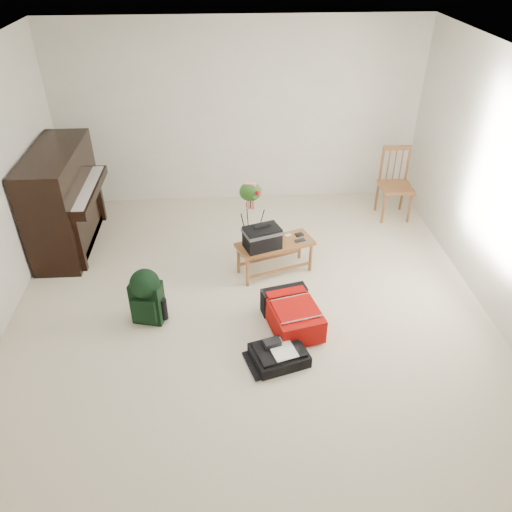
{
  "coord_description": "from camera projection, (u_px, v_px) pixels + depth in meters",
  "views": [
    {
      "loc": [
        -0.2,
        -3.95,
        3.46
      ],
      "look_at": [
        0.08,
        0.35,
        0.54
      ],
      "focal_mm": 35.0,
      "sensor_mm": 36.0,
      "label": 1
    }
  ],
  "objects": [
    {
      "name": "red_suitcase",
      "position": [
        292.0,
        312.0,
        5.05
      ],
      "size": [
        0.6,
        0.77,
        0.29
      ],
      "rotation": [
        0.0,
        0.0,
        0.23
      ],
      "color": "red",
      "rests_on": "floor"
    },
    {
      "name": "black_duffel",
      "position": [
        279.0,
        354.0,
        4.67
      ],
      "size": [
        0.59,
        0.52,
        0.21
      ],
      "rotation": [
        0.0,
        0.0,
        0.29
      ],
      "color": "black",
      "rests_on": "floor"
    },
    {
      "name": "flower_stand",
      "position": [
        251.0,
        221.0,
        5.87
      ],
      "size": [
        0.4,
        0.4,
        1.04
      ],
      "rotation": [
        0.0,
        0.0,
        -0.27
      ],
      "color": "black",
      "rests_on": "floor"
    },
    {
      "name": "ceiling",
      "position": [
        249.0,
        70.0,
        3.81
      ],
      "size": [
        5.0,
        5.5,
        0.01
      ],
      "primitive_type": "cube",
      "color": "white",
      "rests_on": "wall_back"
    },
    {
      "name": "wall_back",
      "position": [
        238.0,
        115.0,
        6.78
      ],
      "size": [
        5.0,
        0.04,
        2.5
      ],
      "primitive_type": "cube",
      "color": "silver",
      "rests_on": "floor"
    },
    {
      "name": "bench",
      "position": [
        265.0,
        238.0,
        5.61
      ],
      "size": [
        0.95,
        0.62,
        0.68
      ],
      "rotation": [
        0.0,
        0.0,
        0.33
      ],
      "color": "brown",
      "rests_on": "floor"
    },
    {
      "name": "floor",
      "position": [
        251.0,
        318.0,
        5.21
      ],
      "size": [
        5.0,
        5.5,
        0.01
      ],
      "primitive_type": "cube",
      "color": "beige",
      "rests_on": "ground"
    },
    {
      "name": "green_backpack",
      "position": [
        146.0,
        294.0,
        5.0
      ],
      "size": [
        0.35,
        0.32,
        0.62
      ],
      "rotation": [
        0.0,
        0.0,
        -0.25
      ],
      "color": "black",
      "rests_on": "floor"
    },
    {
      "name": "piano",
      "position": [
        64.0,
        202.0,
        6.08
      ],
      "size": [
        0.71,
        1.5,
        1.25
      ],
      "color": "black",
      "rests_on": "floor"
    },
    {
      "name": "dining_chair",
      "position": [
        395.0,
        184.0,
        6.76
      ],
      "size": [
        0.42,
        0.42,
        0.97
      ],
      "rotation": [
        0.0,
        0.0,
        -0.01
      ],
      "color": "brown",
      "rests_on": "floor"
    }
  ]
}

